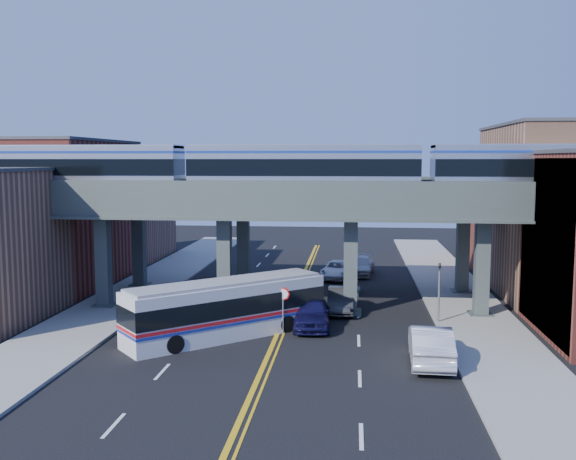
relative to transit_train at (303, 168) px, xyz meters
name	(u,v)px	position (x,y,z in m)	size (l,w,h in m)	color
ground	(271,349)	(-1.03, -8.00, -9.14)	(120.00, 120.00, 0.00)	black
sidewalk_west	(123,300)	(-12.53, 2.00, -9.06)	(5.00, 70.00, 0.16)	gray
sidewalk_east	(466,308)	(10.47, 2.00, -9.06)	(5.00, 70.00, 0.16)	gray
building_west_b	(62,213)	(-19.53, 8.00, -3.64)	(8.00, 14.00, 11.00)	brown
building_west_c	(122,217)	(-19.53, 21.00, -5.14)	(8.00, 10.00, 8.00)	#9E6E51
building_east_b	(554,211)	(17.47, 8.00, -3.14)	(8.00, 14.00, 12.00)	#9E6E51
building_east_c	(509,216)	(17.47, 21.00, -4.64)	(8.00, 10.00, 9.00)	brown
mural_panel	(545,251)	(13.52, -4.00, -4.39)	(0.10, 9.50, 9.50)	teal
elevated_viaduct_near	(287,211)	(-1.03, 0.00, -2.67)	(52.00, 3.60, 7.40)	#45504E
elevated_viaduct_far	(297,203)	(-1.03, 7.00, -2.67)	(52.00, 3.60, 7.40)	#45504E
transit_train	(303,168)	(0.00, 0.00, 0.00)	(44.01, 2.76, 3.21)	black
stop_sign	(283,303)	(-0.73, -5.00, -7.38)	(0.76, 0.09, 2.63)	slate
traffic_signal	(439,286)	(8.17, -2.00, -6.84)	(0.15, 0.18, 4.10)	slate
transit_bus	(227,309)	(-3.72, -5.93, -7.61)	(10.35, 9.51, 2.97)	silver
car_lane_a	(312,312)	(0.77, -3.48, -8.26)	(2.07, 5.14, 1.75)	#12103D
car_lane_b	(341,300)	(2.37, 0.47, -8.37)	(1.62, 4.65, 1.53)	#2A2A2D
car_lane_c	(338,270)	(1.90, 12.12, -8.44)	(2.33, 5.05, 1.40)	white
car_lane_d	(360,266)	(3.73, 13.90, -8.38)	(2.12, 5.20, 1.51)	#ADACB1
car_parked_curb	(431,344)	(6.85, -9.41, -8.23)	(1.92, 5.50, 1.81)	silver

